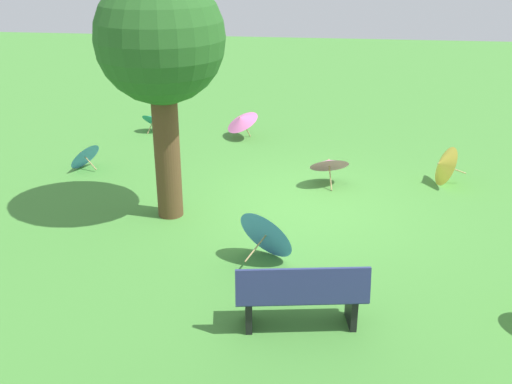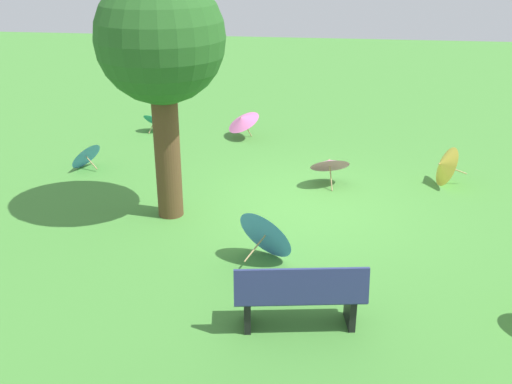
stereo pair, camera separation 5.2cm
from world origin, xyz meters
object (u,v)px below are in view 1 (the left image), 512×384
(shade_tree, at_px, (160,44))
(parasol_yellow_0, at_px, (442,165))
(parasol_pink_0, at_px, (241,120))
(parasol_pink_1, at_px, (329,163))
(parasol_blue_0, at_px, (83,155))
(parasol_teal_2, at_px, (154,119))
(parasol_blue_1, at_px, (269,231))
(park_bench, at_px, (301,295))

(shade_tree, bearing_deg, parasol_yellow_0, -157.50)
(parasol_yellow_0, distance_m, parasol_pink_0, 4.95)
(parasol_yellow_0, xyz_separation_m, parasol_pink_1, (2.19, 0.30, 0.05))
(shade_tree, distance_m, parasol_pink_1, 4.07)
(shade_tree, distance_m, parasol_pink_0, 5.12)
(parasol_blue_0, bearing_deg, shade_tree, 140.60)
(parasol_yellow_0, height_order, parasol_pink_1, parasol_yellow_0)
(shade_tree, xyz_separation_m, parasol_teal_2, (1.66, -4.72, -2.62))
(parasol_yellow_0, xyz_separation_m, parasol_blue_1, (3.04, 3.34, 0.05))
(parasol_blue_0, xyz_separation_m, parasol_pink_0, (-2.96, -2.49, 0.13))
(shade_tree, height_order, parasol_blue_0, shade_tree)
(parasol_pink_1, bearing_deg, parasol_pink_0, -51.83)
(parasol_blue_0, relative_size, parasol_pink_1, 0.95)
(park_bench, height_order, parasol_pink_0, park_bench)
(shade_tree, bearing_deg, parasol_pink_0, -97.48)
(parasol_pink_1, bearing_deg, parasol_blue_1, 74.38)
(parasol_pink_1, height_order, parasol_teal_2, parasol_pink_1)
(parasol_yellow_0, distance_m, parasol_teal_2, 7.10)
(shade_tree, relative_size, parasol_blue_1, 3.80)
(shade_tree, xyz_separation_m, parasol_blue_0, (2.38, -1.95, -2.62))
(parasol_blue_0, relative_size, parasol_blue_1, 0.80)
(parasol_teal_2, bearing_deg, parasol_yellow_0, 157.77)
(parasol_yellow_0, relative_size, parasol_pink_1, 0.94)
(parasol_pink_0, xyz_separation_m, parasol_pink_1, (-2.13, 2.71, -0.00))
(parasol_blue_0, bearing_deg, parasol_teal_2, -104.44)
(parasol_pink_1, bearing_deg, shade_tree, 32.53)
(park_bench, distance_m, parasol_pink_1, 4.73)
(park_bench, bearing_deg, parasol_pink_1, -93.35)
(shade_tree, xyz_separation_m, parasol_pink_1, (-2.71, -1.73, -2.48))
(parasol_blue_1, distance_m, parasol_teal_2, 6.98)
(parasol_yellow_0, distance_m, parasol_blue_1, 4.52)
(park_bench, relative_size, parasol_pink_0, 1.50)
(parasol_blue_0, bearing_deg, parasol_blue_1, 142.44)
(shade_tree, bearing_deg, parasol_pink_1, -147.47)
(park_bench, xyz_separation_m, parasol_blue_0, (4.81, -4.94, -0.15))
(parasol_blue_1, xyz_separation_m, parasol_teal_2, (3.53, -6.03, -0.13))
(park_bench, distance_m, parasol_teal_2, 8.73)
(parasol_blue_1, bearing_deg, park_bench, 108.80)
(parasol_blue_1, height_order, parasol_teal_2, parasol_blue_1)
(parasol_yellow_0, height_order, parasol_pink_0, parasol_yellow_0)
(parasol_blue_1, distance_m, parasol_pink_1, 3.16)
(park_bench, xyz_separation_m, parasol_teal_2, (4.10, -7.71, -0.15))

